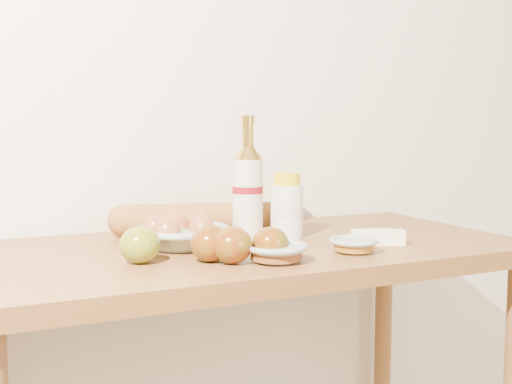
# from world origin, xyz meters

# --- Properties ---
(back_wall) EXTENTS (3.50, 0.02, 2.60)m
(back_wall) POSITION_xyz_m (0.00, 1.51, 1.30)
(back_wall) COLOR silver
(back_wall) RESTS_ON ground
(table) EXTENTS (1.20, 0.60, 0.90)m
(table) POSITION_xyz_m (0.00, 1.18, 0.78)
(table) COLOR brown
(table) RESTS_ON ground
(bourbon_bottle) EXTENTS (0.07, 0.07, 0.29)m
(bourbon_bottle) POSITION_xyz_m (0.01, 1.22, 1.02)
(bourbon_bottle) COLOR beige
(bourbon_bottle) RESTS_ON table
(cream_bottle) EXTENTS (0.10, 0.10, 0.15)m
(cream_bottle) POSITION_xyz_m (0.11, 1.22, 0.97)
(cream_bottle) COLOR silver
(cream_bottle) RESTS_ON table
(egg_bowl) EXTENTS (0.21, 0.21, 0.07)m
(egg_bowl) POSITION_xyz_m (-0.15, 1.21, 0.93)
(egg_bowl) COLOR #99A7A0
(egg_bowl) RESTS_ON table
(baguette) EXTENTS (0.46, 0.19, 0.08)m
(baguette) POSITION_xyz_m (-0.05, 1.35, 0.94)
(baguette) COLOR #B67537
(baguette) RESTS_ON table
(apple_yellowgreen) EXTENTS (0.08, 0.08, 0.07)m
(apple_yellowgreen) POSITION_xyz_m (-0.27, 1.09, 0.94)
(apple_yellowgreen) COLOR olive
(apple_yellowgreen) RESTS_ON table
(apple_redgreen_front) EXTENTS (0.08, 0.08, 0.07)m
(apple_redgreen_front) POSITION_xyz_m (-0.03, 1.01, 0.93)
(apple_redgreen_front) COLOR #890807
(apple_redgreen_front) RESTS_ON table
(apple_redgreen_right) EXTENTS (0.10, 0.10, 0.07)m
(apple_redgreen_right) POSITION_xyz_m (-0.11, 1.02, 0.94)
(apple_redgreen_right) COLOR maroon
(apple_redgreen_right) RESTS_ON table
(sugar_bowl) EXTENTS (0.13, 0.13, 0.04)m
(sugar_bowl) POSITION_xyz_m (-0.03, 0.99, 0.92)
(sugar_bowl) COLOR #93A09A
(sugar_bowl) RESTS_ON table
(syrup_bowl) EXTENTS (0.11, 0.11, 0.03)m
(syrup_bowl) POSITION_xyz_m (0.16, 1.01, 0.92)
(syrup_bowl) COLOR #97A5A0
(syrup_bowl) RESTS_ON table
(butter_stick) EXTENTS (0.12, 0.08, 0.03)m
(butter_stick) POSITION_xyz_m (0.26, 1.06, 0.92)
(butter_stick) COLOR #FEF3C5
(butter_stick) RESTS_ON table
(apple_extra) EXTENTS (0.10, 0.10, 0.07)m
(apple_extra) POSITION_xyz_m (-0.15, 1.05, 0.94)
(apple_extra) COLOR maroon
(apple_extra) RESTS_ON table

